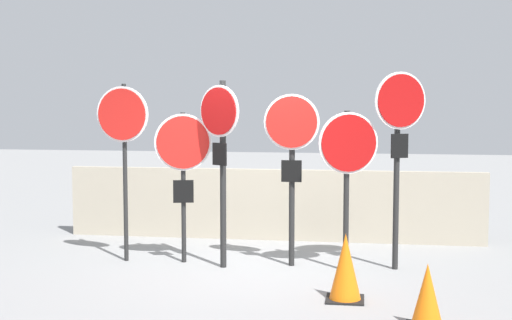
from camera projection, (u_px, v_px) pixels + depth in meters
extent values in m
plane|color=gray|center=(253.00, 270.00, 9.41)|extent=(40.00, 40.00, 0.00)
cube|color=#A89E89|center=(272.00, 205.00, 11.34)|extent=(6.65, 0.12, 1.13)
cylinder|color=black|center=(125.00, 173.00, 9.83)|extent=(0.06, 0.06, 2.46)
cylinder|color=white|center=(122.00, 114.00, 9.70)|extent=(0.76, 0.12, 0.76)
cylinder|color=red|center=(122.00, 114.00, 9.68)|extent=(0.70, 0.11, 0.70)
cylinder|color=black|center=(183.00, 188.00, 9.76)|extent=(0.06, 0.06, 2.07)
cylinder|color=white|center=(183.00, 142.00, 9.65)|extent=(0.76, 0.20, 0.77)
cylinder|color=red|center=(183.00, 142.00, 9.63)|extent=(0.70, 0.19, 0.71)
cube|color=black|center=(183.00, 191.00, 9.71)|extent=(0.28, 0.09, 0.31)
cylinder|color=black|center=(223.00, 175.00, 9.44)|extent=(0.08, 0.08, 2.49)
cylinder|color=white|center=(219.00, 111.00, 9.32)|extent=(0.59, 0.39, 0.68)
cylinder|color=#AD0F0F|center=(218.00, 111.00, 9.31)|extent=(0.54, 0.35, 0.62)
cube|color=black|center=(220.00, 154.00, 9.37)|extent=(0.21, 0.15, 0.30)
cylinder|color=black|center=(292.00, 181.00, 9.55)|extent=(0.08, 0.08, 2.29)
cylinder|color=white|center=(292.00, 122.00, 9.41)|extent=(0.74, 0.02, 0.74)
cylinder|color=red|center=(292.00, 122.00, 9.40)|extent=(0.68, 0.02, 0.68)
cube|color=black|center=(291.00, 171.00, 9.47)|extent=(0.27, 0.02, 0.29)
cylinder|color=black|center=(346.00, 191.00, 9.28)|extent=(0.07, 0.07, 2.10)
cylinder|color=white|center=(348.00, 143.00, 9.16)|extent=(0.76, 0.30, 0.80)
cylinder|color=#AD0F0F|center=(349.00, 143.00, 9.14)|extent=(0.70, 0.28, 0.74)
cylinder|color=black|center=(396.00, 177.00, 9.34)|extent=(0.08, 0.08, 2.46)
cylinder|color=white|center=(400.00, 101.00, 9.19)|extent=(0.66, 0.38, 0.75)
cylinder|color=#AD0F0F|center=(401.00, 101.00, 9.18)|extent=(0.61, 0.35, 0.69)
cube|color=black|center=(400.00, 146.00, 9.25)|extent=(0.23, 0.14, 0.32)
cone|color=orange|center=(427.00, 295.00, 7.00)|extent=(0.31, 0.31, 0.63)
cube|color=black|center=(345.00, 299.00, 8.00)|extent=(0.43, 0.43, 0.02)
cone|color=orange|center=(345.00, 266.00, 7.96)|extent=(0.35, 0.35, 0.74)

